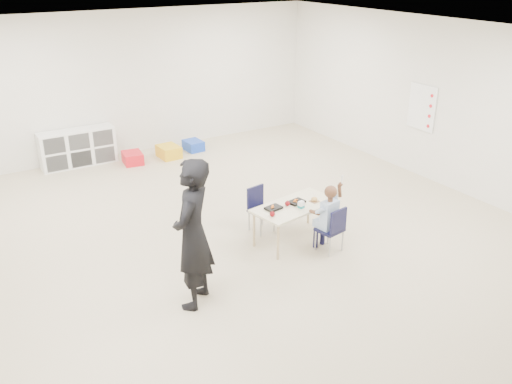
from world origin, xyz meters
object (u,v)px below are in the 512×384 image
child (330,216)px  cubby_shelf (78,148)px  table (294,222)px  chair_near (330,229)px  adult (193,235)px

child → cubby_shelf: size_ratio=0.74×
table → chair_near: (0.24, -0.49, 0.05)m
table → adult: adult is taller
chair_near → child: 0.19m
chair_near → child: child is taller
chair_near → cubby_shelf: (-2.03, 5.13, 0.02)m
chair_near → table: bearing=106.1°
child → adult: bearing=174.4°
chair_near → cubby_shelf: size_ratio=0.47×
chair_near → cubby_shelf: cubby_shelf is taller
child → cubby_shelf: bearing=101.7°
chair_near → child: size_ratio=0.63×
child → chair_near: bearing=-9.9°
table → child: 0.59m
table → cubby_shelf: cubby_shelf is taller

